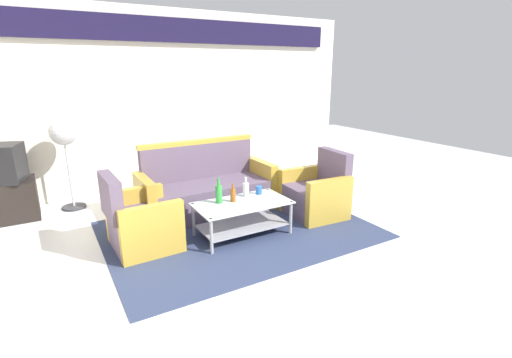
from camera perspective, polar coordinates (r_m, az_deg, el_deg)
The scene contains 13 objects.
ground_plane at distance 4.08m, azimuth 3.09°, elevation -11.37°, with size 14.00×14.00×0.00m, color white.
wall_back at distance 6.39m, azimuth -12.21°, elevation 12.32°, with size 6.52×0.19×2.80m.
rug at distance 4.63m, azimuth -2.66°, elevation -7.70°, with size 3.10×2.28×0.01m, color #2D3856.
couch at distance 5.12m, azimuth -7.52°, elevation -1.71°, with size 1.81×0.75×0.96m.
armchair_left at distance 4.29m, azimuth -17.22°, elevation -6.42°, with size 0.73×0.78×0.85m.
armchair_right at distance 5.06m, azimuth 9.18°, elevation -2.33°, with size 0.74×0.80×0.85m.
coffee_table at distance 4.39m, azimuth -2.10°, elevation -5.31°, with size 1.10×0.60×0.40m.
bottle_brown at distance 4.36m, azimuth -3.53°, elevation -2.41°, with size 0.06×0.06×0.22m.
bottle_green at distance 4.32m, azimuth -5.70°, elevation -2.21°, with size 0.08×0.08×0.30m.
bottle_clear at distance 4.53m, azimuth -1.57°, elevation -1.55°, with size 0.08×0.08×0.24m.
cup at distance 4.62m, azimuth 0.42°, elevation -1.69°, with size 0.08×0.08×0.10m, color #2659A5.
tv_stand at distance 5.82m, azimuth -34.22°, elevation -2.86°, with size 0.80×0.50×0.52m, color black.
pedestal_fan at distance 5.68m, azimuth -27.26°, elevation 5.66°, with size 0.36×0.36×1.27m.
Camera 1 is at (-1.99, -3.00, 1.91)m, focal length 26.21 mm.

